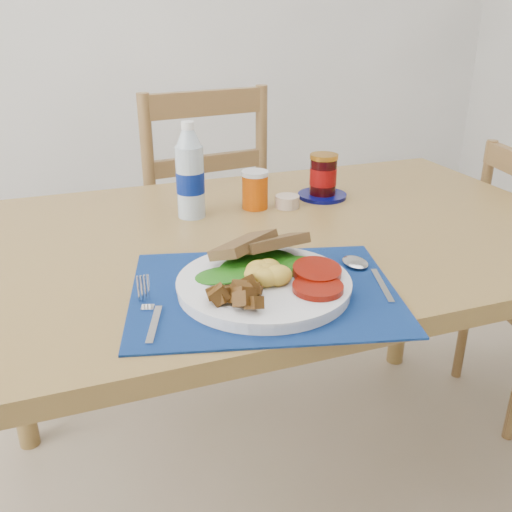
{
  "coord_description": "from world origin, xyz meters",
  "views": [
    {
      "loc": [
        -0.46,
        -0.91,
        1.22
      ],
      "look_at": [
        -0.14,
        -0.04,
        0.8
      ],
      "focal_mm": 40.0,
      "sensor_mm": 36.0,
      "label": 1
    }
  ],
  "objects": [
    {
      "name": "table",
      "position": [
        0.0,
        0.2,
        0.67
      ],
      "size": [
        1.4,
        0.9,
        0.75
      ],
      "color": "brown",
      "rests_on": "ground"
    },
    {
      "name": "chair_far",
      "position": [
        -0.01,
        0.92,
        0.6
      ],
      "size": [
        0.49,
        0.48,
        1.2
      ],
      "rotation": [
        0.0,
        0.0,
        3.26
      ],
      "color": "brown",
      "rests_on": "ground"
    },
    {
      "name": "placemat",
      "position": [
        -0.14,
        -0.08,
        0.75
      ],
      "size": [
        0.54,
        0.47,
        0.0
      ],
      "primitive_type": "cube",
      "rotation": [
        0.0,
        0.0,
        -0.25
      ],
      "color": "#040A31",
      "rests_on": "table"
    },
    {
      "name": "breakfast_plate",
      "position": [
        -0.15,
        -0.08,
        0.78
      ],
      "size": [
        0.3,
        0.3,
        0.07
      ],
      "rotation": [
        0.0,
        0.0,
        0.4
      ],
      "color": "silver",
      "rests_on": "placemat"
    },
    {
      "name": "fork",
      "position": [
        -0.35,
        -0.09,
        0.76
      ],
      "size": [
        0.05,
        0.16,
        0.0
      ],
      "rotation": [
        0.0,
        0.0,
        -0.32
      ],
      "color": "#B2B5BA",
      "rests_on": "placemat"
    },
    {
      "name": "spoon",
      "position": [
        0.06,
        -0.06,
        0.76
      ],
      "size": [
        0.05,
        0.2,
        0.01
      ],
      "rotation": [
        0.0,
        0.0,
        -0.3
      ],
      "color": "#B2B5BA",
      "rests_on": "placemat"
    },
    {
      "name": "water_bottle",
      "position": [
        -0.16,
        0.36,
        0.85
      ],
      "size": [
        0.07,
        0.07,
        0.23
      ],
      "color": "#ADBFCC",
      "rests_on": "table"
    },
    {
      "name": "juice_glass",
      "position": [
        0.0,
        0.36,
        0.79
      ],
      "size": [
        0.06,
        0.06,
        0.09
      ],
      "primitive_type": "cylinder",
      "color": "#BD4605",
      "rests_on": "table"
    },
    {
      "name": "ramekin",
      "position": [
        0.08,
        0.34,
        0.77
      ],
      "size": [
        0.06,
        0.06,
        0.03
      ],
      "primitive_type": "cylinder",
      "color": "tan",
      "rests_on": "table"
    },
    {
      "name": "jam_on_saucer",
      "position": [
        0.2,
        0.38,
        0.8
      ],
      "size": [
        0.13,
        0.13,
        0.12
      ],
      "color": "#04074A",
      "rests_on": "table"
    }
  ]
}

